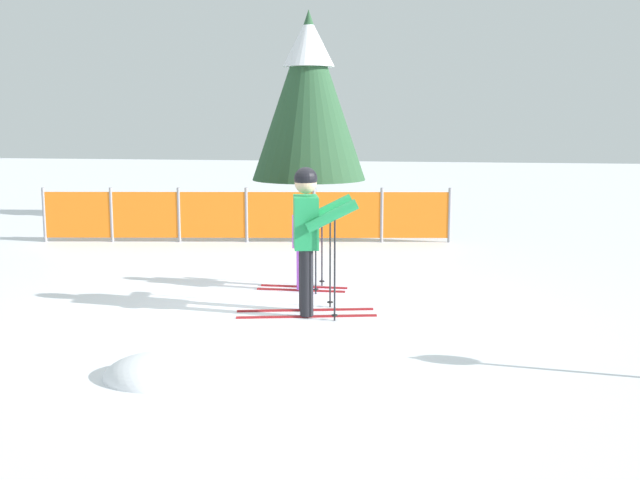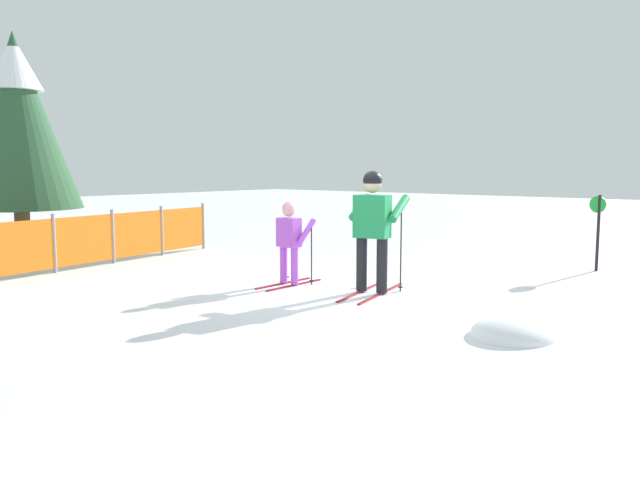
% 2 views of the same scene
% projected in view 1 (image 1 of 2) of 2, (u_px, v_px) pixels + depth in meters
% --- Properties ---
extents(ground_plane, '(60.00, 60.00, 0.00)m').
position_uv_depth(ground_plane, '(284.00, 311.00, 9.34)').
color(ground_plane, white).
extents(skier_adult, '(1.63, 0.82, 1.69)m').
position_uv_depth(skier_adult, '(308.00, 227.00, 9.04)').
color(skier_adult, maroon).
rests_on(skier_adult, ground_plane).
extents(skier_child, '(1.16, 0.57, 1.24)m').
position_uv_depth(skier_child, '(304.00, 235.00, 10.39)').
color(skier_child, maroon).
rests_on(skier_child, ground_plane).
extents(safety_fence, '(7.24, 1.10, 0.98)m').
position_uv_depth(safety_fence, '(246.00, 215.00, 14.31)').
color(safety_fence, gray).
rests_on(safety_fence, ground_plane).
extents(conifer_far, '(2.35, 2.35, 4.36)m').
position_uv_depth(conifer_far, '(309.00, 93.00, 16.39)').
color(conifer_far, '#4C3823').
rests_on(conifer_far, ground_plane).
extents(snow_mound, '(1.01, 0.86, 0.41)m').
position_uv_depth(snow_mound, '(161.00, 377.00, 6.99)').
color(snow_mound, white).
rests_on(snow_mound, ground_plane).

